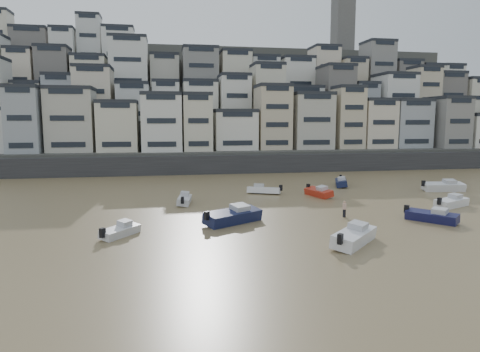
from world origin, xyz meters
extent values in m
cube|color=#38383A|center=(10.00, 65.00, 1.75)|extent=(140.00, 3.00, 3.50)
cube|color=#4C4C47|center=(15.00, 72.00, 2.00)|extent=(140.00, 14.00, 4.00)
cube|color=#4C4C47|center=(15.00, 84.00, 5.00)|extent=(140.00, 14.00, 10.00)
cube|color=#4C4C47|center=(15.00, 96.00, 9.00)|extent=(140.00, 14.00, 18.00)
cube|color=#4C4C47|center=(15.00, 108.00, 13.00)|extent=(140.00, 16.00, 26.00)
cube|color=#4C4C47|center=(15.00, 122.00, 16.00)|extent=(140.00, 18.00, 32.00)
cube|color=#66635E|center=(55.00, 120.00, 41.00)|extent=(6.00, 6.00, 18.00)
camera|label=1|loc=(-3.35, -16.08, 10.08)|focal=32.00mm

